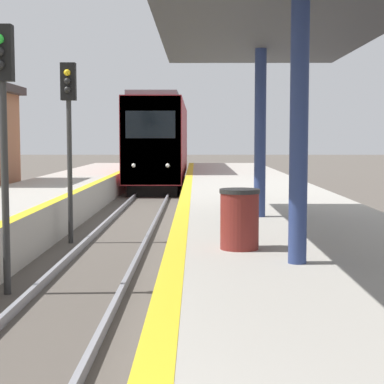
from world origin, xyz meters
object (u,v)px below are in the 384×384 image
trash_bin (240,219)px  signal_mid (3,107)px  train (161,142)px  signal_far (69,118)px

trash_bin → signal_mid: bearing=160.1°
train → signal_mid: bearing=-92.7°
train → signal_far: bearing=-93.3°
train → trash_bin: size_ratio=18.87×
signal_mid → trash_bin: (3.75, -1.36, -1.64)m
signal_mid → signal_far: 5.20m
signal_mid → trash_bin: size_ratio=5.11×
signal_far → signal_mid: bearing=-90.4°
train → trash_bin: bearing=-84.4°
signal_mid → trash_bin: 4.31m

